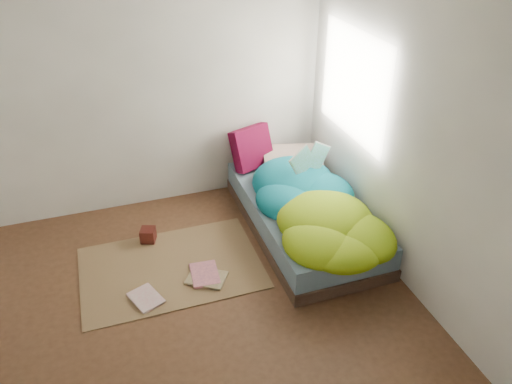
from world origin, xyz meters
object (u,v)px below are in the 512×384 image
(bed, at_px, (303,215))
(open_book, at_px, (311,150))
(pillow_magenta, at_px, (252,148))
(floor_book_a, at_px, (134,304))
(floor_book_b, at_px, (191,276))
(wooden_box, at_px, (148,235))

(bed, xyz_separation_m, open_book, (0.12, 0.16, 0.63))
(pillow_magenta, xyz_separation_m, open_book, (0.38, -0.68, 0.24))
(open_book, relative_size, floor_book_a, 1.38)
(bed, relative_size, floor_book_b, 6.21)
(bed, relative_size, floor_book_a, 6.80)
(floor_book_b, bearing_deg, wooden_box, 117.14)
(pillow_magenta, height_order, wooden_box, pillow_magenta)
(bed, bearing_deg, wooden_box, 168.98)
(wooden_box, bearing_deg, bed, -11.02)
(pillow_magenta, xyz_separation_m, wooden_box, (-1.24, -0.55, -0.48))
(floor_book_b, bearing_deg, pillow_magenta, 56.12)
(open_book, relative_size, floor_book_b, 1.26)
(wooden_box, bearing_deg, open_book, -4.77)
(bed, distance_m, pillow_magenta, 0.96)
(bed, distance_m, open_book, 0.66)
(bed, height_order, floor_book_a, bed)
(open_book, bearing_deg, floor_book_a, -175.83)
(pillow_magenta, relative_size, floor_book_b, 1.38)
(floor_book_a, relative_size, floor_book_b, 0.91)
(floor_book_b, bearing_deg, floor_book_a, -156.06)
(wooden_box, xyz_separation_m, floor_book_a, (-0.24, -0.85, -0.06))
(open_book, height_order, floor_book_a, open_book)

